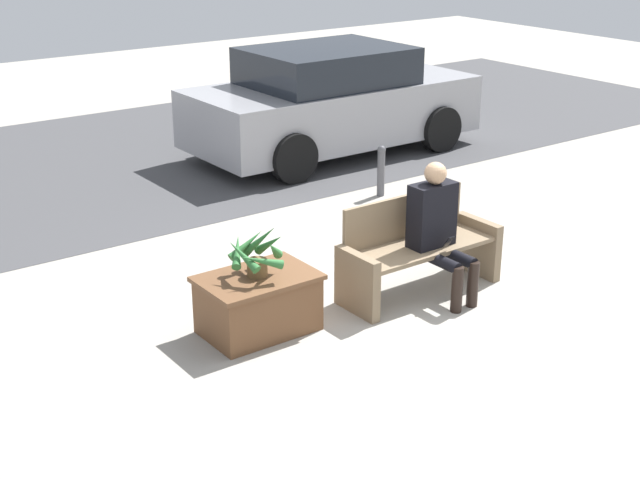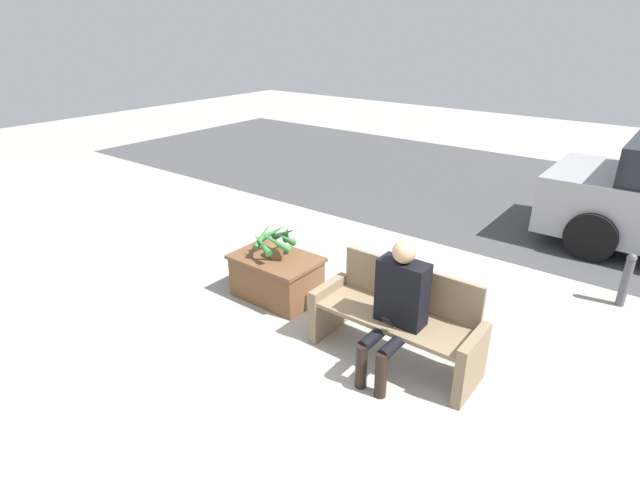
% 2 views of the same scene
% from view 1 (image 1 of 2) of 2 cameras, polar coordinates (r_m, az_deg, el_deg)
% --- Properties ---
extents(ground_plane, '(30.00, 30.00, 0.00)m').
position_cam_1_polar(ground_plane, '(8.18, 7.13, -4.36)').
color(ground_plane, '#9E998E').
extents(road_surface, '(20.00, 6.00, 0.01)m').
position_cam_1_polar(road_surface, '(13.02, -11.54, 5.16)').
color(road_surface, '#424244').
rests_on(road_surface, ground_plane).
extents(bench, '(1.60, 0.56, 0.89)m').
position_cam_1_polar(bench, '(8.38, 6.22, -0.60)').
color(bench, '#7A664C').
rests_on(bench, ground_plane).
extents(person_seated, '(0.44, 0.63, 1.28)m').
position_cam_1_polar(person_seated, '(8.20, 7.55, 1.02)').
color(person_seated, black).
rests_on(person_seated, ground_plane).
extents(planter_box, '(0.98, 0.67, 0.52)m').
position_cam_1_polar(planter_box, '(7.62, -3.98, -3.95)').
color(planter_box, brown).
rests_on(planter_box, ground_plane).
extents(potted_plant, '(0.52, 0.52, 0.42)m').
position_cam_1_polar(potted_plant, '(7.45, -4.10, -0.85)').
color(potted_plant, brown).
rests_on(potted_plant, planter_box).
extents(parked_car, '(4.19, 1.98, 1.52)m').
position_cam_1_polar(parked_car, '(12.89, 0.72, 8.86)').
color(parked_car, '#99999E').
rests_on(parked_car, ground_plane).
extents(bollard_post, '(0.10, 0.10, 0.64)m').
position_cam_1_polar(bollard_post, '(11.07, 3.93, 4.52)').
color(bollard_post, '#4C4C51').
rests_on(bollard_post, ground_plane).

